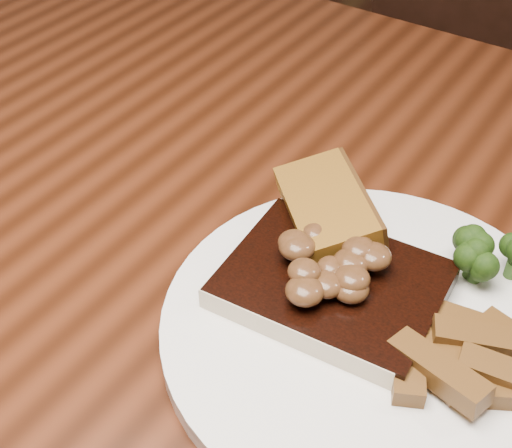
{
  "coord_description": "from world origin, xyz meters",
  "views": [
    {
      "loc": [
        0.22,
        -0.36,
        1.15
      ],
      "look_at": [
        -0.01,
        -0.01,
        0.78
      ],
      "focal_mm": 50.0,
      "sensor_mm": 36.0,
      "label": 1
    }
  ],
  "objects_px": {
    "dining_table": "(271,328)",
    "steak": "(333,287)",
    "chair_far": "(494,146)",
    "garlic_bread": "(324,226)",
    "plate": "(370,330)",
    "potato_wedges": "(449,370)"
  },
  "relations": [
    {
      "from": "steak",
      "to": "garlic_bread",
      "type": "bearing_deg",
      "value": 120.71
    },
    {
      "from": "dining_table",
      "to": "steak",
      "type": "relative_size",
      "value": 10.44
    },
    {
      "from": "chair_far",
      "to": "potato_wedges",
      "type": "relative_size",
      "value": 8.52
    },
    {
      "from": "dining_table",
      "to": "steak",
      "type": "distance_m",
      "value": 0.14
    },
    {
      "from": "plate",
      "to": "steak",
      "type": "xyz_separation_m",
      "value": [
        -0.04,
        0.01,
        0.02
      ]
    },
    {
      "from": "dining_table",
      "to": "garlic_bread",
      "type": "xyz_separation_m",
      "value": [
        0.03,
        0.03,
        0.12
      ]
    },
    {
      "from": "dining_table",
      "to": "steak",
      "type": "bearing_deg",
      "value": -20.28
    },
    {
      "from": "garlic_bread",
      "to": "potato_wedges",
      "type": "distance_m",
      "value": 0.16
    },
    {
      "from": "chair_far",
      "to": "plate",
      "type": "height_order",
      "value": "chair_far"
    },
    {
      "from": "dining_table",
      "to": "steak",
      "type": "xyz_separation_m",
      "value": [
        0.07,
        -0.03,
        0.12
      ]
    },
    {
      "from": "chair_far",
      "to": "garlic_bread",
      "type": "xyz_separation_m",
      "value": [
        0.02,
        -0.64,
        0.3
      ]
    },
    {
      "from": "dining_table",
      "to": "chair_far",
      "type": "height_order",
      "value": "chair_far"
    },
    {
      "from": "chair_far",
      "to": "garlic_bread",
      "type": "distance_m",
      "value": 0.7
    },
    {
      "from": "plate",
      "to": "potato_wedges",
      "type": "relative_size",
      "value": 2.96
    },
    {
      "from": "plate",
      "to": "garlic_bread",
      "type": "distance_m",
      "value": 0.1
    },
    {
      "from": "dining_table",
      "to": "plate",
      "type": "bearing_deg",
      "value": -17.41
    },
    {
      "from": "garlic_bread",
      "to": "chair_far",
      "type": "bearing_deg",
      "value": 135.05
    },
    {
      "from": "dining_table",
      "to": "plate",
      "type": "distance_m",
      "value": 0.15
    },
    {
      "from": "dining_table",
      "to": "potato_wedges",
      "type": "bearing_deg",
      "value": -16.27
    },
    {
      "from": "chair_far",
      "to": "steak",
      "type": "xyz_separation_m",
      "value": [
        0.06,
        -0.69,
        0.3
      ]
    },
    {
      "from": "plate",
      "to": "garlic_bread",
      "type": "height_order",
      "value": "garlic_bread"
    },
    {
      "from": "steak",
      "to": "potato_wedges",
      "type": "height_order",
      "value": "potato_wedges"
    }
  ]
}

